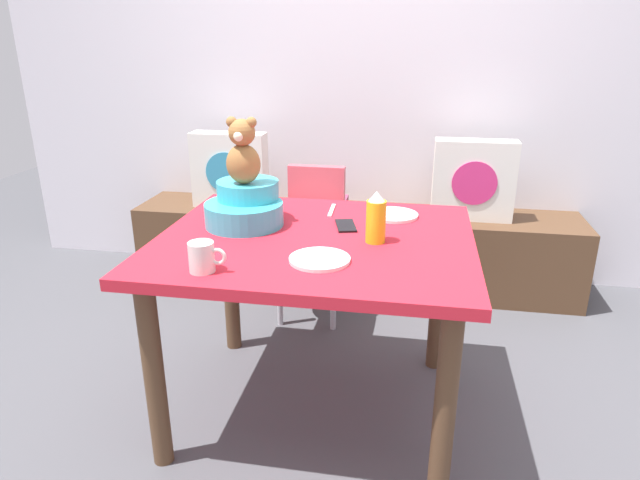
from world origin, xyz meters
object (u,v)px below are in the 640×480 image
(coffee_mug, at_px, (203,257))
(dinner_plate_near, at_px, (393,215))
(infant_seat_teal, at_px, (245,206))
(dinner_plate_far, at_px, (320,259))
(teddy_bear, at_px, (243,153))
(cell_phone, at_px, (346,226))
(book_stack, at_px, (330,203))
(dining_table, at_px, (315,264))
(pillow_floral_right, at_px, (473,180))
(ketchup_bottle, at_px, (376,218))
(pillow_floral_left, at_px, (230,170))
(highchair, at_px, (312,223))

(coffee_mug, height_order, dinner_plate_near, coffee_mug)
(infant_seat_teal, relative_size, dinner_plate_far, 1.65)
(teddy_bear, relative_size, cell_phone, 1.74)
(book_stack, relative_size, dining_table, 0.18)
(pillow_floral_right, height_order, dinner_plate_far, pillow_floral_right)
(infant_seat_teal, height_order, ketchup_bottle, ketchup_bottle)
(pillow_floral_right, xyz_separation_m, cell_phone, (-0.57, -1.09, 0.06))
(teddy_bear, relative_size, coffee_mug, 2.08)
(pillow_floral_left, bearing_deg, cell_phone, -52.36)
(ketchup_bottle, bearing_deg, infant_seat_teal, 167.16)
(pillow_floral_left, distance_m, ketchup_bottle, 1.57)
(book_stack, xyz_separation_m, ketchup_bottle, (0.36, -1.25, 0.33))
(book_stack, relative_size, dinner_plate_near, 1.00)
(pillow_floral_right, xyz_separation_m, book_stack, (-0.80, 0.02, -0.18))
(dinner_plate_near, bearing_deg, book_stack, 113.32)
(teddy_bear, bearing_deg, dinner_plate_near, 19.10)
(dining_table, distance_m, highchair, 0.82)
(book_stack, height_order, infant_seat_teal, infant_seat_teal)
(pillow_floral_right, bearing_deg, book_stack, 178.50)
(pillow_floral_right, height_order, infant_seat_teal, same)
(highchair, distance_m, coffee_mug, 1.21)
(pillow_floral_right, xyz_separation_m, dinner_plate_near, (-0.39, -0.92, 0.07))
(ketchup_bottle, relative_size, cell_phone, 1.28)
(dining_table, bearing_deg, ketchup_bottle, -4.42)
(coffee_mug, bearing_deg, cell_phone, 52.99)
(pillow_floral_right, height_order, book_stack, pillow_floral_right)
(dinner_plate_near, bearing_deg, dinner_plate_far, -111.96)
(highchair, bearing_deg, ketchup_bottle, -64.62)
(dinner_plate_far, bearing_deg, cell_phone, 83.96)
(dining_table, bearing_deg, infant_seat_teal, 161.16)
(infant_seat_teal, relative_size, dinner_plate_near, 1.65)
(dinner_plate_near, height_order, cell_phone, dinner_plate_near)
(highchair, height_order, dinner_plate_far, highchair)
(book_stack, distance_m, infant_seat_teal, 1.19)
(pillow_floral_left, xyz_separation_m, book_stack, (0.60, 0.02, -0.18))
(pillow_floral_right, distance_m, book_stack, 0.82)
(book_stack, relative_size, infant_seat_teal, 0.61)
(pillow_floral_right, xyz_separation_m, dining_table, (-0.66, -1.21, -0.05))
(pillow_floral_right, bearing_deg, pillow_floral_left, 180.00)
(book_stack, bearing_deg, pillow_floral_left, -178.01)
(pillow_floral_right, relative_size, highchair, 0.56)
(dining_table, xyz_separation_m, highchair, (-0.17, 0.80, -0.11))
(cell_phone, bearing_deg, pillow_floral_right, 48.24)
(coffee_mug, relative_size, cell_phone, 0.83)
(coffee_mug, bearing_deg, dinner_plate_near, 50.39)
(dining_table, height_order, dinner_plate_near, dinner_plate_near)
(dining_table, distance_m, dinner_plate_far, 0.26)
(dinner_plate_near, bearing_deg, pillow_floral_right, 66.83)
(pillow_floral_left, relative_size, teddy_bear, 1.76)
(teddy_bear, bearing_deg, cell_phone, 4.48)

